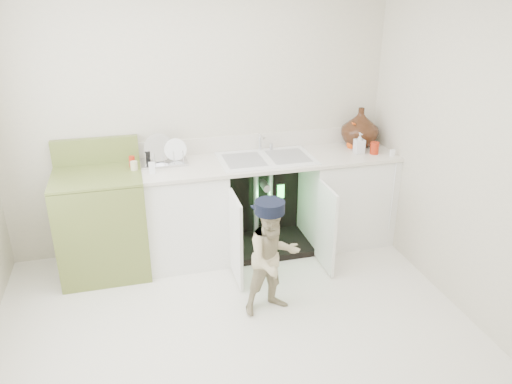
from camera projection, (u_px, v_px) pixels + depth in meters
ground at (238, 334)px, 3.63m from camera, size 3.50×3.50×0.00m
room_shell at (235, 175)px, 3.14m from camera, size 6.00×5.50×1.26m
counter_run at (270, 200)px, 4.66m from camera, size 2.44×1.02×1.27m
avocado_stove at (103, 222)px, 4.28m from camera, size 0.73×0.65×1.13m
repair_worker at (273, 257)px, 3.74m from camera, size 0.53×0.84×0.92m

